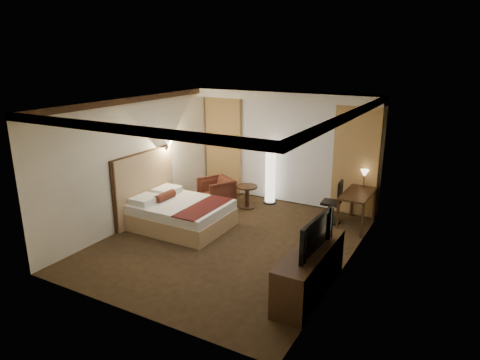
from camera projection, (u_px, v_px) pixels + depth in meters
The scene contains 21 objects.
floor at pixel (230, 241), 8.39m from camera, with size 4.50×5.50×0.01m, color black.
ceiling at pixel (229, 102), 7.61m from camera, with size 4.50×5.50×0.01m, color white.
back_wall at pixel (287, 147), 10.30m from camera, with size 4.50×0.02×2.70m, color beige.
left_wall at pixel (138, 161), 9.04m from camera, with size 0.02×5.50×2.70m, color beige.
right_wall at pixel (349, 194), 6.95m from camera, with size 0.02×5.50×2.70m, color beige.
crown_molding at pixel (229, 106), 7.63m from camera, with size 4.50×5.50×0.12m, color black, non-canonical shape.
soffit at pixel (285, 96), 9.73m from camera, with size 4.50×0.50×0.20m, color white.
curtain_sheer at pixel (286, 152), 10.26m from camera, with size 2.48×0.04×2.45m, color silver.
curtain_left_drape at pixel (224, 145), 11.00m from camera, with size 1.00×0.14×2.45m, color tan.
curtain_right_drape at pixel (356, 161), 9.42m from camera, with size 1.00×0.14×2.45m, color tan.
wall_sconce at pixel (169, 142), 9.60m from camera, with size 0.24×0.24×0.24m, color white, non-canonical shape.
bed at pixel (182, 215), 8.98m from camera, with size 1.89×1.48×0.55m, color white, non-canonical shape.
headboard at pixel (145, 187), 9.29m from camera, with size 0.12×1.78×1.50m, color tan, non-canonical shape.
armchair at pixel (216, 190), 10.27m from camera, with size 0.71×0.67×0.74m, color #502118.
side_table at pixel (247, 197), 10.11m from camera, with size 0.49×0.49×0.54m, color black, non-canonical shape.
floor_lamp at pixel (270, 172), 10.30m from camera, with size 0.33×0.33×1.57m, color white, non-canonical shape.
desk at pixel (357, 209), 9.03m from camera, with size 0.55×1.20×0.75m, color black, non-canonical shape.
desk_lamp at pixel (364, 179), 9.25m from camera, with size 0.18×0.18×0.34m, color #FFD899, non-canonical shape.
office_chair at pixel (331, 201), 9.21m from camera, with size 0.46×0.46×0.95m, color black, non-canonical shape.
dresser at pixel (310, 271), 6.51m from camera, with size 0.50×1.88×0.73m, color black, non-canonical shape.
television at pixel (310, 228), 6.32m from camera, with size 1.17×0.67×0.15m, color black.
Camera 1 is at (3.90, -6.62, 3.57)m, focal length 32.00 mm.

